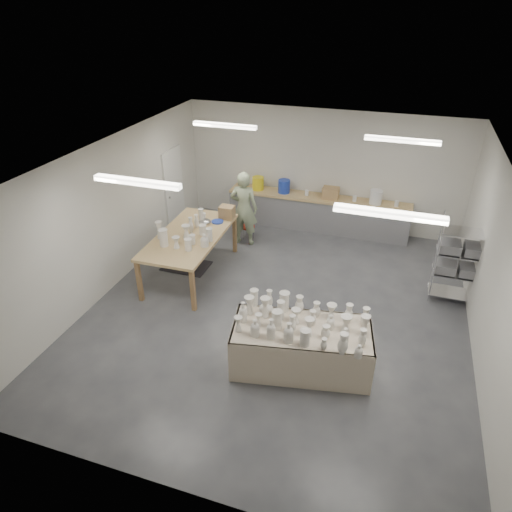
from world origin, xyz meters
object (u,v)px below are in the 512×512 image
(drying_table, at_px, (301,344))
(work_table, at_px, (192,235))
(potter, at_px, (244,209))
(red_stool, at_px, (248,227))

(drying_table, xyz_separation_m, work_table, (-2.85, 2.09, 0.51))
(work_table, bearing_deg, potter, 70.40)
(work_table, bearing_deg, red_stool, 72.79)
(red_stool, bearing_deg, work_table, -105.90)
(drying_table, height_order, potter, potter)
(potter, bearing_deg, drying_table, 118.41)
(work_table, distance_m, red_stool, 2.14)
(work_table, height_order, red_stool, work_table)
(potter, bearing_deg, red_stool, -92.91)
(drying_table, xyz_separation_m, red_stool, (-2.30, 4.05, -0.16))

